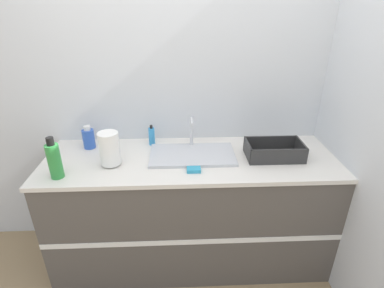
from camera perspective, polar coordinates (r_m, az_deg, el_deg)
The scene contains 11 objects.
ground_plane at distance 2.45m, azimuth 0.27°, elevation -25.57°, with size 12.00×12.00×0.00m, color #937A56.
wall_back at distance 2.30m, azimuth -0.53°, elevation 10.35°, with size 4.44×0.06×2.60m.
wall_right at distance 2.26m, azimuth 27.75°, elevation 7.04°, with size 0.06×2.66×2.60m.
counter_cabinet at distance 2.36m, azimuth -0.11°, elevation -12.29°, with size 2.06×0.69×0.91m.
sink at distance 2.13m, azimuth 0.05°, elevation -1.87°, with size 0.60×0.34×0.24m.
paper_towel_roll at distance 2.04m, azimuth -15.45°, elevation -0.88°, with size 0.13×0.13×0.23m.
dish_rack at distance 2.18m, azimuth 15.35°, elevation -1.48°, with size 0.39×0.23×0.11m.
bottle_blue at distance 2.35m, azimuth -19.09°, elevation 1.04°, with size 0.09×0.09×0.17m.
bottle_green at distance 2.01m, azimuth -24.75°, elevation -2.80°, with size 0.08×0.08×0.27m.
soap_dispenser at distance 2.29m, azimuth -7.68°, elevation 1.49°, with size 0.05×0.05×0.16m.
sponge at distance 1.94m, azimuth 0.33°, elevation -4.92°, with size 0.09×0.06×0.02m.
Camera 1 is at (-0.08, -1.52, 1.92)m, focal length 28.00 mm.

